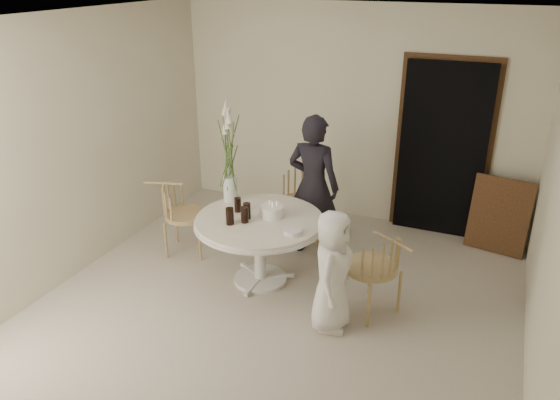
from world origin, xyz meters
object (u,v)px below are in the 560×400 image
at_px(chair_far, 302,191).
at_px(girl, 313,186).
at_px(birthday_cake, 272,211).
at_px(chair_left, 175,207).
at_px(flower_vase, 229,155).
at_px(boy, 332,271).
at_px(chair_right, 381,264).
at_px(table, 260,228).

bearing_deg(chair_far, girl, -73.68).
bearing_deg(chair_far, birthday_cake, -104.50).
height_order(chair_left, flower_vase, flower_vase).
height_order(chair_far, chair_left, chair_far).
height_order(girl, boy, girl).
bearing_deg(flower_vase, chair_right, -13.23).
bearing_deg(girl, chair_far, -50.14).
height_order(chair_right, girl, girl).
xyz_separation_m(chair_left, birthday_cake, (1.26, -0.14, 0.23)).
height_order(girl, flower_vase, flower_vase).
height_order(chair_left, girl, girl).
bearing_deg(birthday_cake, chair_far, 94.97).
xyz_separation_m(birthday_cake, flower_vase, (-0.57, 0.19, 0.47)).
bearing_deg(flower_vase, table, -30.43).
bearing_deg(boy, flower_vase, 58.02).
xyz_separation_m(girl, flower_vase, (-0.76, -0.54, 0.44)).
height_order(chair_right, boy, boy).
distance_m(chair_far, chair_right, 1.86).
distance_m(chair_right, girl, 1.41).
height_order(table, girl, girl).
relative_size(chair_right, boy, 0.75).
relative_size(table, chair_left, 1.55).
xyz_separation_m(table, girl, (0.28, 0.81, 0.20)).
bearing_deg(boy, table, 59.43).
bearing_deg(flower_vase, birthday_cake, -18.11).
relative_size(boy, birthday_cake, 4.85).
bearing_deg(chair_left, table, -117.09).
relative_size(table, girl, 0.81).
xyz_separation_m(table, chair_left, (-1.17, 0.23, -0.06)).
xyz_separation_m(table, chair_right, (1.29, -0.14, -0.05)).
relative_size(girl, birthday_cake, 6.86).
bearing_deg(table, chair_right, -6.03).
relative_size(girl, flower_vase, 1.47).
distance_m(table, chair_far, 1.20).
bearing_deg(chair_right, table, -64.52).
bearing_deg(chair_right, girl, -101.78).
distance_m(girl, flower_vase, 1.02).
xyz_separation_m(chair_right, flower_vase, (-1.76, 0.41, 0.69)).
bearing_deg(flower_vase, chair_far, 62.68).
distance_m(table, boy, 1.04).
distance_m(chair_far, chair_left, 1.52).
distance_m(chair_left, birthday_cake, 1.29).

